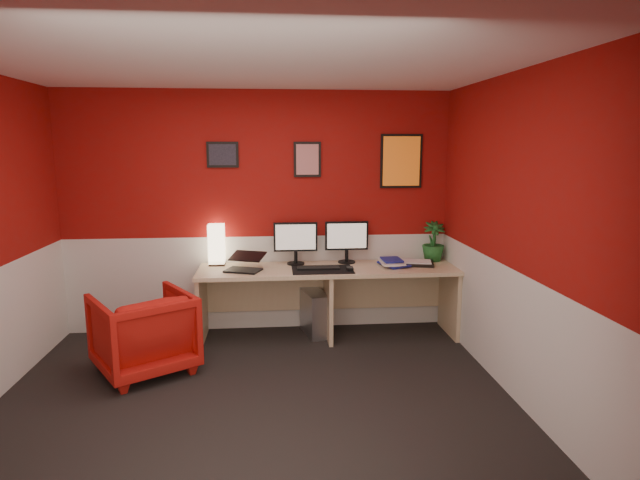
{
  "coord_description": "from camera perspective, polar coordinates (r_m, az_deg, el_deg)",
  "views": [
    {
      "loc": [
        0.15,
        -3.74,
        1.94
      ],
      "look_at": [
        0.6,
        1.21,
        1.05
      ],
      "focal_mm": 29.6,
      "sensor_mm": 36.0,
      "label": 1
    }
  ],
  "objects": [
    {
      "name": "laptop",
      "position": [
        5.19,
        -8.33,
        -2.18
      ],
      "size": [
        0.39,
        0.33,
        0.22
      ],
      "primitive_type": "cube",
      "rotation": [
        0.0,
        0.0,
        -0.37
      ],
      "color": "black",
      "rests_on": "desk"
    },
    {
      "name": "potted_plant",
      "position": [
        5.72,
        12.16,
        -0.15
      ],
      "size": [
        0.24,
        0.24,
        0.42
      ],
      "primitive_type": "imported",
      "rotation": [
        0.0,
        0.0,
        -0.04
      ],
      "color": "#19591E",
      "rests_on": "desk"
    },
    {
      "name": "pc_tower",
      "position": [
        5.54,
        -0.56,
        -7.89
      ],
      "size": [
        0.3,
        0.48,
        0.45
      ],
      "primitive_type": "cube",
      "rotation": [
        0.0,
        0.0,
        0.23
      ],
      "color": "#99999E",
      "rests_on": "ground"
    },
    {
      "name": "zen_tray",
      "position": [
        5.52,
        10.34,
        -2.5
      ],
      "size": [
        0.4,
        0.32,
        0.03
      ],
      "primitive_type": "cube",
      "rotation": [
        0.0,
        0.0,
        -0.23
      ],
      "color": "black",
      "rests_on": "desk"
    },
    {
      "name": "book_bottom",
      "position": [
        5.38,
        6.96,
        -2.75
      ],
      "size": [
        0.32,
        0.37,
        0.03
      ],
      "primitive_type": "imported",
      "rotation": [
        0.0,
        0.0,
        0.32
      ],
      "color": "navy",
      "rests_on": "desk"
    },
    {
      "name": "shoji_lamp",
      "position": [
        5.51,
        -11.11,
        -0.6
      ],
      "size": [
        0.16,
        0.16,
        0.4
      ],
      "primitive_type": "cube",
      "color": "#FFE5B2",
      "rests_on": "desk"
    },
    {
      "name": "art_right",
      "position": [
        5.64,
        8.77,
        8.42
      ],
      "size": [
        0.44,
        0.02,
        0.56
      ],
      "primitive_type": "cube",
      "color": "orange",
      "rests_on": "wall_back"
    },
    {
      "name": "book_top",
      "position": [
        5.4,
        6.77,
        -2.18
      ],
      "size": [
        0.2,
        0.26,
        0.02
      ],
      "primitive_type": "imported",
      "rotation": [
        0.0,
        0.0,
        0.03
      ],
      "color": "navy",
      "rests_on": "book_middle"
    },
    {
      "name": "art_left",
      "position": [
        5.5,
        -10.49,
        9.06
      ],
      "size": [
        0.32,
        0.02,
        0.26
      ],
      "primitive_type": "cube",
      "color": "black",
      "rests_on": "wall_back"
    },
    {
      "name": "ground",
      "position": [
        4.22,
        -6.98,
        -17.31
      ],
      "size": [
        4.0,
        3.5,
        0.01
      ],
      "primitive_type": "cube",
      "color": "black",
      "rests_on": "ground"
    },
    {
      "name": "art_center",
      "position": [
        5.49,
        -1.38,
        8.7
      ],
      "size": [
        0.28,
        0.02,
        0.36
      ],
      "primitive_type": "cube",
      "color": "red",
      "rests_on": "wall_back"
    },
    {
      "name": "armchair",
      "position": [
        4.86,
        -18.54,
        -9.45
      ],
      "size": [
        1.05,
        1.06,
        0.7
      ],
      "primitive_type": "imported",
      "rotation": [
        0.0,
        0.0,
        3.71
      ],
      "color": "#B41009",
      "rests_on": "ground"
    },
    {
      "name": "monitor_right",
      "position": [
        5.49,
        2.92,
        0.5
      ],
      "size": [
        0.45,
        0.06,
        0.58
      ],
      "primitive_type": "cube",
      "color": "black",
      "rests_on": "desk"
    },
    {
      "name": "wall_front",
      "position": [
        2.11,
        -9.16,
        -9.09
      ],
      "size": [
        4.0,
        0.01,
        2.5
      ],
      "primitive_type": "cube",
      "color": "maroon",
      "rests_on": "ground"
    },
    {
      "name": "ceiling",
      "position": [
        3.79,
        -7.84,
        18.56
      ],
      "size": [
        4.0,
        3.5,
        0.01
      ],
      "primitive_type": "cube",
      "color": "white",
      "rests_on": "ground"
    },
    {
      "name": "wall_back",
      "position": [
        5.54,
        -6.71,
        2.93
      ],
      "size": [
        4.0,
        0.01,
        2.5
      ],
      "primitive_type": "cube",
      "color": "maroon",
      "rests_on": "ground"
    },
    {
      "name": "wainscot_back",
      "position": [
        5.68,
        -6.56,
        -4.6
      ],
      "size": [
        4.0,
        0.01,
        1.0
      ],
      "primitive_type": "cube",
      "color": "silver",
      "rests_on": "ground"
    },
    {
      "name": "wall_right",
      "position": [
        4.23,
        20.81,
        0.09
      ],
      "size": [
        0.01,
        3.5,
        2.5
      ],
      "primitive_type": "cube",
      "color": "maroon",
      "rests_on": "ground"
    },
    {
      "name": "mouse",
      "position": [
        5.19,
        3.26,
        -3.1
      ],
      "size": [
        0.06,
        0.1,
        0.03
      ],
      "primitive_type": "cube",
      "rotation": [
        0.0,
        0.0,
        -0.02
      ],
      "color": "black",
      "rests_on": "desk_mat"
    },
    {
      "name": "book_middle",
      "position": [
        5.4,
        6.52,
        -2.42
      ],
      "size": [
        0.25,
        0.33,
        0.02
      ],
      "primitive_type": "imported",
      "rotation": [
        0.0,
        0.0,
        -0.03
      ],
      "color": "silver",
      "rests_on": "book_bottom"
    },
    {
      "name": "wainscot_right",
      "position": [
        4.41,
        20.13,
        -9.55
      ],
      "size": [
        0.01,
        3.5,
        1.0
      ],
      "primitive_type": "cube",
      "color": "silver",
      "rests_on": "ground"
    },
    {
      "name": "desk",
      "position": [
        5.41,
        0.89,
        -6.76
      ],
      "size": [
        2.6,
        0.65,
        0.73
      ],
      "primitive_type": "cube",
      "color": "tan",
      "rests_on": "ground"
    },
    {
      "name": "monitor_left",
      "position": [
        5.41,
        -2.66,
        0.37
      ],
      "size": [
        0.45,
        0.06,
        0.58
      ],
      "primitive_type": "cube",
      "color": "black",
      "rests_on": "desk"
    },
    {
      "name": "desk_mat",
      "position": [
        5.22,
        0.27,
        -3.22
      ],
      "size": [
        0.6,
        0.38,
        0.01
      ],
      "primitive_type": "cube",
      "color": "black",
      "rests_on": "desk"
    },
    {
      "name": "keyboard",
      "position": [
        5.24,
        -0.2,
        -3.02
      ],
      "size": [
        0.42,
        0.15,
        0.02
      ],
      "primitive_type": "cube",
      "rotation": [
        0.0,
        0.0,
        -0.03
      ],
      "color": "black",
      "rests_on": "desk_mat"
    }
  ]
}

